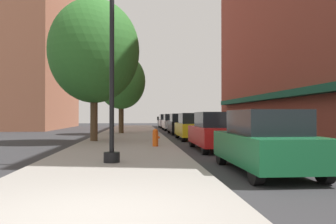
{
  "coord_description": "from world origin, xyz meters",
  "views": [
    {
      "loc": [
        0.68,
        -4.96,
        1.52
      ],
      "look_at": [
        3.03,
        23.12,
        1.79
      ],
      "focal_mm": 37.11,
      "sensor_mm": 36.0,
      "label": 1
    }
  ],
  "objects_px": {
    "car_red": "(216,132)",
    "parking_meter_near": "(158,123)",
    "car_silver": "(167,121)",
    "tree_near": "(94,51)",
    "car_black": "(181,124)",
    "lamppost": "(112,59)",
    "car_yellow": "(193,127)",
    "tree_mid": "(121,81)",
    "car_green": "(265,142)",
    "fire_hydrant": "(155,137)",
    "car_white": "(172,122)"
  },
  "relations": [
    {
      "from": "car_white",
      "to": "car_silver",
      "type": "relative_size",
      "value": 1.0
    },
    {
      "from": "lamppost",
      "to": "tree_near",
      "type": "relative_size",
      "value": 0.76
    },
    {
      "from": "car_red",
      "to": "car_black",
      "type": "distance_m",
      "value": 12.78
    },
    {
      "from": "tree_near",
      "to": "car_black",
      "type": "bearing_deg",
      "value": 55.1
    },
    {
      "from": "lamppost",
      "to": "car_silver",
      "type": "distance_m",
      "value": 31.63
    },
    {
      "from": "car_green",
      "to": "car_white",
      "type": "relative_size",
      "value": 1.0
    },
    {
      "from": "car_black",
      "to": "car_yellow",
      "type": "bearing_deg",
      "value": -88.3
    },
    {
      "from": "car_green",
      "to": "car_yellow",
      "type": "height_order",
      "value": "same"
    },
    {
      "from": "car_black",
      "to": "tree_near",
      "type": "bearing_deg",
      "value": -123.2
    },
    {
      "from": "car_white",
      "to": "car_silver",
      "type": "distance_m",
      "value": 6.83
    },
    {
      "from": "tree_mid",
      "to": "parking_meter_near",
      "type": "bearing_deg",
      "value": -45.05
    },
    {
      "from": "car_green",
      "to": "parking_meter_near",
      "type": "bearing_deg",
      "value": 97.21
    },
    {
      "from": "car_yellow",
      "to": "car_silver",
      "type": "xyz_separation_m",
      "value": [
        0.0,
        20.36,
        0.0
      ]
    },
    {
      "from": "car_black",
      "to": "car_white",
      "type": "bearing_deg",
      "value": 91.7
    },
    {
      "from": "parking_meter_near",
      "to": "car_silver",
      "type": "distance_m",
      "value": 16.78
    },
    {
      "from": "car_green",
      "to": "car_black",
      "type": "relative_size",
      "value": 1.0
    },
    {
      "from": "car_green",
      "to": "car_white",
      "type": "distance_m",
      "value": 25.94
    },
    {
      "from": "car_white",
      "to": "tree_near",
      "type": "bearing_deg",
      "value": -111.03
    },
    {
      "from": "lamppost",
      "to": "tree_mid",
      "type": "height_order",
      "value": "tree_mid"
    },
    {
      "from": "fire_hydrant",
      "to": "car_red",
      "type": "xyz_separation_m",
      "value": [
        2.58,
        -0.86,
        0.29
      ]
    },
    {
      "from": "car_black",
      "to": "lamppost",
      "type": "bearing_deg",
      "value": -101.81
    },
    {
      "from": "car_yellow",
      "to": "parking_meter_near",
      "type": "bearing_deg",
      "value": 117.67
    },
    {
      "from": "car_black",
      "to": "car_red",
      "type": "bearing_deg",
      "value": -88.3
    },
    {
      "from": "car_black",
      "to": "parking_meter_near",
      "type": "bearing_deg",
      "value": -125.47
    },
    {
      "from": "parking_meter_near",
      "to": "car_red",
      "type": "distance_m",
      "value": 10.39
    },
    {
      "from": "tree_near",
      "to": "car_green",
      "type": "height_order",
      "value": "tree_near"
    },
    {
      "from": "fire_hydrant",
      "to": "lamppost",
      "type": "bearing_deg",
      "value": -106.42
    },
    {
      "from": "tree_mid",
      "to": "car_yellow",
      "type": "bearing_deg",
      "value": -53.87
    },
    {
      "from": "tree_mid",
      "to": "car_white",
      "type": "xyz_separation_m",
      "value": [
        4.73,
        7.05,
        -3.41
      ]
    },
    {
      "from": "fire_hydrant",
      "to": "car_black",
      "type": "distance_m",
      "value": 12.2
    },
    {
      "from": "fire_hydrant",
      "to": "car_white",
      "type": "relative_size",
      "value": 0.18
    },
    {
      "from": "car_red",
      "to": "car_yellow",
      "type": "height_order",
      "value": "same"
    },
    {
      "from": "fire_hydrant",
      "to": "car_yellow",
      "type": "bearing_deg",
      "value": 65.48
    },
    {
      "from": "tree_mid",
      "to": "car_green",
      "type": "distance_m",
      "value": 19.77
    },
    {
      "from": "car_red",
      "to": "car_white",
      "type": "relative_size",
      "value": 1.0
    },
    {
      "from": "car_silver",
      "to": "tree_near",
      "type": "bearing_deg",
      "value": -102.21
    },
    {
      "from": "car_red",
      "to": "car_white",
      "type": "xyz_separation_m",
      "value": [
        0.0,
        20.04,
        0.0
      ]
    },
    {
      "from": "tree_near",
      "to": "car_green",
      "type": "bearing_deg",
      "value": -60.88
    },
    {
      "from": "tree_near",
      "to": "car_yellow",
      "type": "bearing_deg",
      "value": 19.27
    },
    {
      "from": "car_red",
      "to": "parking_meter_near",
      "type": "bearing_deg",
      "value": 100.25
    },
    {
      "from": "tree_near",
      "to": "car_black",
      "type": "relative_size",
      "value": 1.81
    },
    {
      "from": "car_white",
      "to": "car_yellow",
      "type": "bearing_deg",
      "value": -90.63
    },
    {
      "from": "tree_mid",
      "to": "car_red",
      "type": "distance_m",
      "value": 14.25
    },
    {
      "from": "car_red",
      "to": "car_silver",
      "type": "bearing_deg",
      "value": 89.43
    },
    {
      "from": "car_red",
      "to": "lamppost",
      "type": "bearing_deg",
      "value": -133.75
    },
    {
      "from": "car_yellow",
      "to": "car_red",
      "type": "bearing_deg",
      "value": -90.14
    },
    {
      "from": "lamppost",
      "to": "parking_meter_near",
      "type": "distance_m",
      "value": 14.94
    },
    {
      "from": "car_green",
      "to": "tree_mid",
      "type": "bearing_deg",
      "value": 104.37
    },
    {
      "from": "tree_near",
      "to": "car_silver",
      "type": "distance_m",
      "value": 23.5
    },
    {
      "from": "tree_near",
      "to": "car_red",
      "type": "xyz_separation_m",
      "value": [
        5.78,
        -4.49,
        -4.24
      ]
    }
  ]
}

